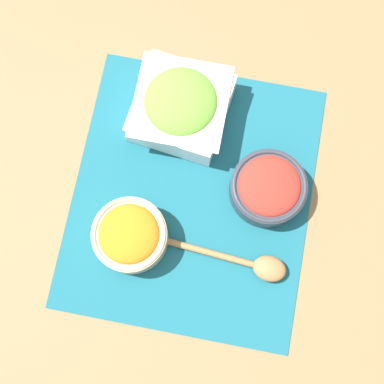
{
  "coord_description": "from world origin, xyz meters",
  "views": [
    {
      "loc": [
        -0.2,
        -0.04,
        0.96
      ],
      "look_at": [
        0.0,
        0.0,
        0.03
      ],
      "focal_mm": 50.0,
      "sensor_mm": 36.0,
      "label": 1
    }
  ],
  "objects_px": {
    "carrot_bowl": "(130,235)",
    "lettuce_bowl": "(181,106)",
    "tomato_bowl": "(268,188)",
    "wooden_spoon": "(253,264)"
  },
  "relations": [
    {
      "from": "carrot_bowl",
      "to": "lettuce_bowl",
      "type": "bearing_deg",
      "value": -9.56
    },
    {
      "from": "carrot_bowl",
      "to": "tomato_bowl",
      "type": "bearing_deg",
      "value": -59.73
    },
    {
      "from": "carrot_bowl",
      "to": "lettuce_bowl",
      "type": "distance_m",
      "value": 0.25
    },
    {
      "from": "lettuce_bowl",
      "to": "tomato_bowl",
      "type": "relative_size",
      "value": 1.34
    },
    {
      "from": "lettuce_bowl",
      "to": "wooden_spoon",
      "type": "height_order",
      "value": "lettuce_bowl"
    },
    {
      "from": "wooden_spoon",
      "to": "lettuce_bowl",
      "type": "bearing_deg",
      "value": 35.01
    },
    {
      "from": "tomato_bowl",
      "to": "wooden_spoon",
      "type": "bearing_deg",
      "value": 178.68
    },
    {
      "from": "tomato_bowl",
      "to": "wooden_spoon",
      "type": "height_order",
      "value": "tomato_bowl"
    },
    {
      "from": "wooden_spoon",
      "to": "tomato_bowl",
      "type": "bearing_deg",
      "value": -1.32
    },
    {
      "from": "carrot_bowl",
      "to": "wooden_spoon",
      "type": "bearing_deg",
      "value": -91.73
    }
  ]
}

